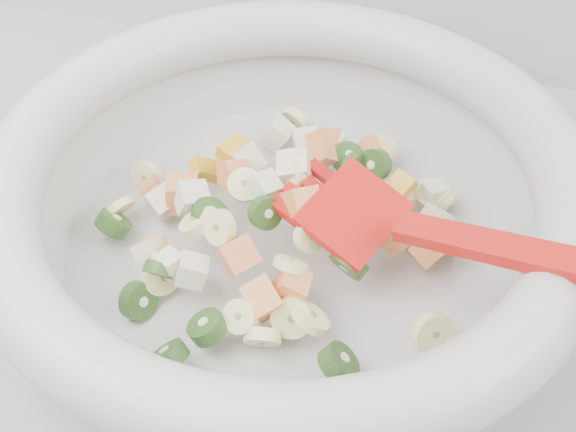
# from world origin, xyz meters

# --- Properties ---
(mixing_bowl) EXTENTS (0.49, 0.42, 0.15)m
(mixing_bowl) POSITION_xyz_m (0.04, 1.44, 0.96)
(mixing_bowl) COLOR beige
(mixing_bowl) RESTS_ON counter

